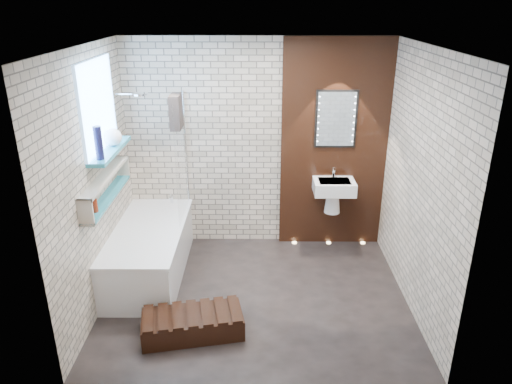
{
  "coord_description": "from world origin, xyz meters",
  "views": [
    {
      "loc": [
        0.03,
        -4.39,
        3.0
      ],
      "look_at": [
        0.0,
        0.15,
        1.15
      ],
      "focal_mm": 33.63,
      "sensor_mm": 36.0,
      "label": 1
    }
  ],
  "objects_px": {
    "led_mirror": "(336,119)",
    "walnut_step": "(193,324)",
    "bathtub": "(150,251)",
    "bath_screen": "(181,157)",
    "washbasin": "(334,191)"
  },
  "relations": [
    {
      "from": "led_mirror",
      "to": "walnut_step",
      "type": "relative_size",
      "value": 0.74
    },
    {
      "from": "walnut_step",
      "to": "bathtub",
      "type": "bearing_deg",
      "value": 119.85
    },
    {
      "from": "bathtub",
      "to": "led_mirror",
      "type": "distance_m",
      "value": 2.68
    },
    {
      "from": "bathtub",
      "to": "walnut_step",
      "type": "xyz_separation_m",
      "value": [
        0.62,
        -1.09,
        -0.19
      ]
    },
    {
      "from": "bathtub",
      "to": "led_mirror",
      "type": "height_order",
      "value": "led_mirror"
    },
    {
      "from": "bath_screen",
      "to": "washbasin",
      "type": "height_order",
      "value": "bath_screen"
    },
    {
      "from": "bath_screen",
      "to": "washbasin",
      "type": "xyz_separation_m",
      "value": [
        1.82,
        0.18,
        -0.49
      ]
    },
    {
      "from": "walnut_step",
      "to": "led_mirror",
      "type": "bearing_deg",
      "value": 50.37
    },
    {
      "from": "bathtub",
      "to": "washbasin",
      "type": "xyz_separation_m",
      "value": [
        2.17,
        0.62,
        0.5
      ]
    },
    {
      "from": "led_mirror",
      "to": "bathtub",
      "type": "bearing_deg",
      "value": -160.22
    },
    {
      "from": "washbasin",
      "to": "walnut_step",
      "type": "relative_size",
      "value": 0.61
    },
    {
      "from": "bath_screen",
      "to": "washbasin",
      "type": "relative_size",
      "value": 2.41
    },
    {
      "from": "bathtub",
      "to": "washbasin",
      "type": "bearing_deg",
      "value": 16.01
    },
    {
      "from": "bathtub",
      "to": "led_mirror",
      "type": "relative_size",
      "value": 2.49
    },
    {
      "from": "washbasin",
      "to": "led_mirror",
      "type": "xyz_separation_m",
      "value": [
        0.0,
        0.16,
        0.86
      ]
    }
  ]
}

